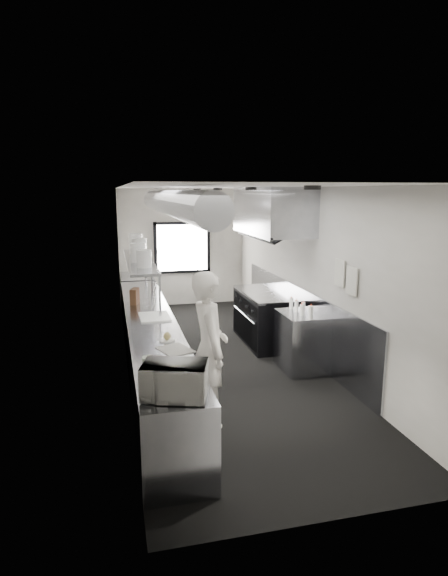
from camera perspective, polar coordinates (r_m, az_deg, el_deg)
floor at (r=7.86m, az=-0.52°, el=-8.68°), size 3.00×8.00×0.01m
ceiling at (r=7.36m, az=-0.56°, el=12.20°), size 3.00×8.00×0.01m
wall_back at (r=11.38m, az=-5.12°, el=4.92°), size 3.00×0.02×2.80m
wall_front at (r=3.82m, az=13.32°, el=-9.11°), size 3.00×0.02×2.80m
wall_left at (r=7.30m, az=-12.09°, el=0.89°), size 0.02×8.00×2.80m
wall_right at (r=7.95m, az=10.05°, el=1.85°), size 0.02×8.00×2.80m
wall_cladding at (r=8.40m, az=8.91°, el=-3.53°), size 0.03×5.50×1.10m
hvac_duct at (r=7.64m, az=-6.45°, el=10.24°), size 0.40×6.40×0.40m
service_window at (r=11.34m, az=-5.09°, el=4.90°), size 1.36×0.05×1.25m
exhaust_hood at (r=8.35m, az=5.79°, el=9.28°), size 0.81×2.20×0.88m
prep_counter at (r=7.07m, az=-8.78°, el=-7.30°), size 0.70×6.00×0.90m
pass_shelf at (r=8.27m, az=-10.20°, el=3.18°), size 0.45×3.00×0.68m
range at (r=8.63m, az=5.16°, el=-3.57°), size 0.88×1.60×0.94m
bottle_station at (r=7.42m, az=9.46°, el=-6.41°), size 0.65×0.80×0.90m
far_work_table at (r=10.63m, az=-10.51°, el=-0.90°), size 0.70×1.20×0.90m
notice_sheet_a at (r=6.84m, az=13.89°, el=1.80°), size 0.02×0.28×0.38m
notice_sheet_b at (r=6.55m, az=15.26°, el=0.84°), size 0.02×0.28×0.38m
line_cook at (r=5.54m, az=-1.79°, el=-7.40°), size 0.44×0.67×1.85m
microwave at (r=4.34m, az=-6.03°, el=-11.09°), size 0.63×0.55×0.32m
deli_tub_a at (r=4.88m, az=-8.65°, el=-9.88°), size 0.20×0.20×0.11m
deli_tub_b at (r=5.12m, az=-9.10°, el=-8.85°), size 0.19×0.19×0.11m
newspaper at (r=5.60m, az=-5.94°, el=-7.46°), size 0.45×0.50×0.01m
small_plate at (r=5.94m, az=-6.92°, el=-6.33°), size 0.21×0.21×0.02m
pastry at (r=5.92m, az=-6.94°, el=-5.82°), size 0.09×0.09×0.09m
cutting_board at (r=7.04m, az=-8.43°, el=-3.46°), size 0.44×0.58×0.02m
knife_block at (r=7.90m, az=-10.80°, el=-0.99°), size 0.17×0.26×0.26m
plate_stack_a at (r=7.41m, az=-9.68°, el=3.55°), size 0.31×0.31×0.27m
plate_stack_b at (r=7.97m, az=-10.38°, el=4.25°), size 0.26×0.26×0.32m
plate_stack_c at (r=8.31m, az=-10.24°, el=4.71°), size 0.34×0.34×0.36m
plate_stack_d at (r=9.03m, az=-10.68°, el=5.32°), size 0.32×0.32×0.38m
squeeze_bottle_a at (r=6.95m, az=10.51°, el=-2.96°), size 0.08×0.08×0.20m
squeeze_bottle_b at (r=7.14m, az=9.42°, el=-2.66°), size 0.07×0.07×0.17m
squeeze_bottle_c at (r=7.23m, az=9.60°, el=-2.44°), size 0.07×0.07×0.18m
squeeze_bottle_d at (r=7.34m, az=8.79°, el=-2.18°), size 0.08×0.08×0.18m
squeeze_bottle_e at (r=7.50m, az=8.19°, el=-1.86°), size 0.07×0.07×0.19m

